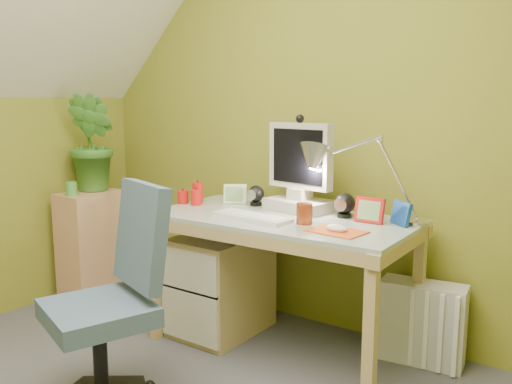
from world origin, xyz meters
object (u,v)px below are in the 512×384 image
Objects in this scene: task_chair at (98,312)px; radiator at (422,323)px; desk at (281,283)px; potted_plant at (94,143)px; desk_lamp at (382,159)px; monitor at (300,166)px; side_ledge at (92,245)px.

task_chair reaches higher than radiator.
desk is 1.57m from potted_plant.
desk is 0.81m from desk_lamp.
monitor is 0.67× the size of side_ledge.
radiator is at bearing 9.29° from side_ledge.
potted_plant is at bearing 160.74° from task_chair.
potted_plant is 1.56× the size of radiator.
desk_lamp is at bearing 7.27° from side_ledge.
potted_plant reaches higher than task_chair.
potted_plant is at bearing -164.36° from monitor.
side_ledge is (-1.88, -0.24, -0.66)m from desk_lamp.
desk is 3.26× the size of radiator.
monitor is 0.56× the size of task_chair.
desk_lamp is (0.45, 0.18, 0.65)m from desk.
monitor is at bearing 93.31° from task_chair.
monitor is 0.75× the size of potted_plant.
side_ledge is 0.82× the size of task_chair.
desk is at bearing -81.92° from monitor.
potted_plant reaches higher than side_ledge.
radiator is at bearing 7.94° from potted_plant.
task_chair is at bearing -133.60° from desk_lamp.
side_ledge is at bearing -90.00° from potted_plant.
desk_lamp is at bearing 20.82° from desk.
side_ledge is 1.73× the size of radiator.
desk_lamp is 0.86× the size of side_ledge.
potted_plant reaches higher than monitor.
potted_plant is 2.25m from radiator.
radiator is (2.08, 0.34, -0.15)m from side_ledge.
desk is 2.19× the size of desk_lamp.
side_ledge reaches higher than radiator.
desk_lamp is at bearing -160.22° from radiator.
side_ledge is at bearing 162.34° from task_chair.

